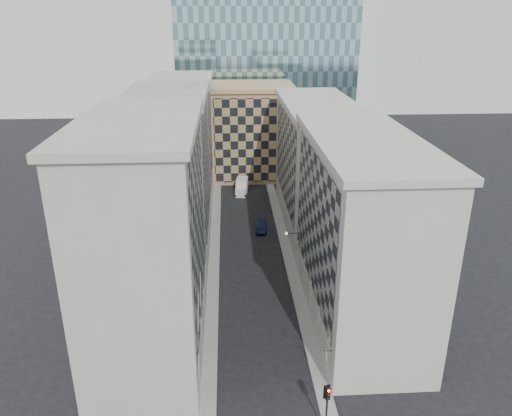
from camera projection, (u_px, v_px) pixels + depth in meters
name	position (u px, v px, depth m)	size (l,w,h in m)	color
ground	(268.00, 415.00, 43.09)	(260.00, 260.00, 0.00)	black
sidewalk_west	(214.00, 257.00, 70.59)	(1.50, 100.00, 0.15)	gray
sidewalk_east	(288.00, 255.00, 71.16)	(1.50, 100.00, 0.15)	gray
bldg_left_a	(148.00, 240.00, 48.32)	(10.80, 22.80, 23.70)	#A09C90
bldg_left_b	(171.00, 175.00, 68.90)	(10.80, 22.80, 22.70)	gray
bldg_left_c	(184.00, 140.00, 89.49)	(10.80, 22.80, 21.70)	#A09C90
bldg_right_a	(358.00, 232.00, 53.76)	(10.80, 26.80, 20.70)	#B3B0A4
bldg_right_b	(316.00, 164.00, 78.98)	(10.80, 28.80, 19.70)	#B3B0A4
tan_block	(252.00, 131.00, 102.66)	(16.80, 14.80, 18.80)	tan
church_tower	(239.00, 37.00, 109.14)	(7.20, 7.20, 51.50)	#2D2823
flagpoles_left	(199.00, 300.00, 45.37)	(0.10, 6.33, 2.33)	gray
bracket_lamp	(288.00, 233.00, 63.28)	(1.98, 0.36, 0.36)	black
traffic_light	(327.00, 400.00, 40.07)	(0.57, 0.54, 4.62)	black
box_truck	(242.00, 187.00, 94.86)	(2.67, 5.21, 2.73)	silver
dark_car	(261.00, 226.00, 78.85)	(1.56, 4.48, 1.48)	#0F1237
shop_sign	(326.00, 354.00, 44.74)	(0.84, 0.74, 0.82)	black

